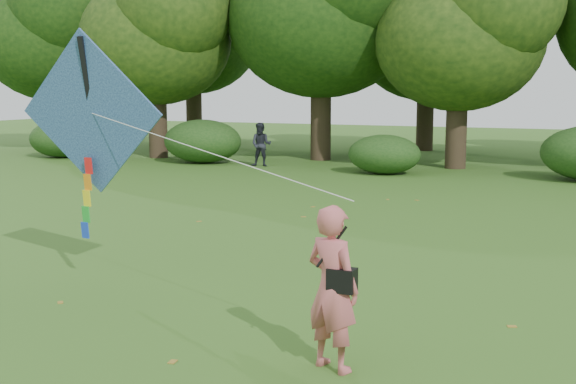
% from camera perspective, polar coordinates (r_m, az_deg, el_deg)
% --- Properties ---
extents(ground, '(100.00, 100.00, 0.00)m').
position_cam_1_polar(ground, '(9.26, 1.15, -11.26)').
color(ground, '#265114').
rests_on(ground, ground).
extents(man_kite_flyer, '(0.78, 0.65, 1.85)m').
position_cam_1_polar(man_kite_flyer, '(7.97, 3.54, -7.58)').
color(man_kite_flyer, '#C55D5F').
rests_on(man_kite_flyer, ground).
extents(bystander_left, '(0.95, 0.80, 1.73)m').
position_cam_1_polar(bystander_left, '(28.61, -2.14, 3.76)').
color(bystander_left, '#21232C').
rests_on(bystander_left, ground).
extents(crossbody_bag, '(0.43, 0.20, 0.72)m').
position_cam_1_polar(crossbody_bag, '(7.87, 4.27, -6.87)').
color(crossbody_bag, black).
rests_on(crossbody_bag, ground).
extents(flying_kite, '(6.21, 2.19, 3.27)m').
position_cam_1_polar(flying_kite, '(11.60, -15.29, 5.85)').
color(flying_kite, '#224E97').
rests_on(flying_kite, ground).
extents(tree_line, '(54.70, 15.30, 9.48)m').
position_cam_1_polar(tree_line, '(31.08, 21.26, 12.32)').
color(tree_line, '#3A2D1E').
rests_on(tree_line, ground).
extents(shrub_band, '(39.15, 3.22, 1.88)m').
position_cam_1_polar(shrub_band, '(26.08, 14.87, 3.04)').
color(shrub_band, '#264919').
rests_on(shrub_band, ground).
extents(fallen_leaves, '(10.88, 12.99, 0.01)m').
position_cam_1_polar(fallen_leaves, '(15.41, 8.10, -3.41)').
color(fallen_leaves, olive).
rests_on(fallen_leaves, ground).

